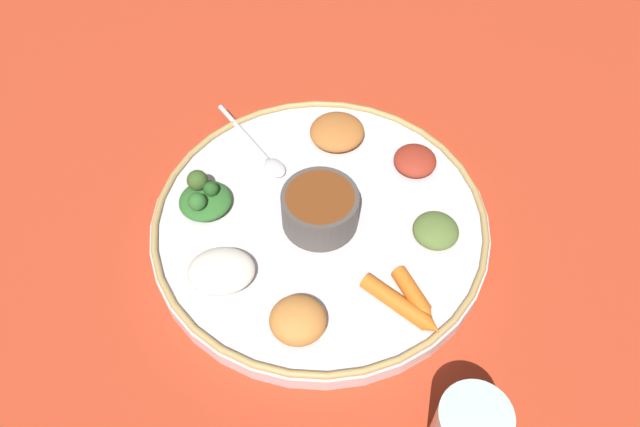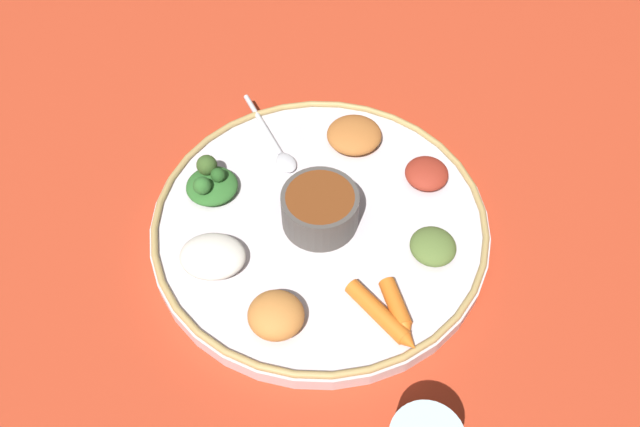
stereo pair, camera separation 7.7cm
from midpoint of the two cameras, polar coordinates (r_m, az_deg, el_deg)
name	(u,v)px [view 1 (the left image)]	position (r m, az deg, el deg)	size (l,w,h in m)	color
ground_plane	(320,231)	(0.80, -2.75, -1.72)	(2.40, 2.40, 0.00)	#B7381E
platter	(320,226)	(0.79, -2.78, -1.29)	(0.40, 0.40, 0.02)	silver
platter_rim	(320,219)	(0.78, -2.82, -0.72)	(0.40, 0.40, 0.01)	tan
center_bowl	(320,208)	(0.76, -2.89, 0.28)	(0.09, 0.09, 0.05)	#4C4742
spoon	(261,152)	(0.85, -7.77, 5.15)	(0.10, 0.13, 0.01)	silver
greens_pile	(204,197)	(0.80, -12.77, 1.21)	(0.09, 0.09, 0.04)	#2D6628
carrot_near_spoon	(400,305)	(0.71, 3.89, -8.11)	(0.05, 0.10, 0.02)	orange
carrot_outer	(414,295)	(0.72, 5.12, -7.31)	(0.06, 0.06, 0.02)	orange
mound_chickpea	(337,132)	(0.86, -1.09, 6.95)	(0.07, 0.07, 0.02)	#B2662D
mound_collards	(436,230)	(0.77, 7.21, -1.67)	(0.05, 0.05, 0.02)	#567033
mound_beet	(415,161)	(0.83, 5.63, 4.42)	(0.05, 0.05, 0.02)	maroon
mound_rice_white	(221,271)	(0.74, -11.51, -5.12)	(0.07, 0.06, 0.03)	silver
mound_squash	(298,320)	(0.70, -5.13, -9.43)	(0.06, 0.06, 0.03)	#C67A38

